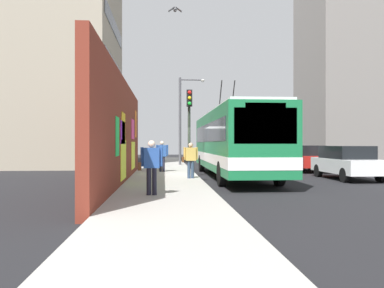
{
  "coord_description": "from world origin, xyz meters",
  "views": [
    {
      "loc": [
        -19.24,
        1.64,
        1.69
      ],
      "look_at": [
        0.75,
        0.17,
        1.67
      ],
      "focal_mm": 36.1,
      "sensor_mm": 36.0,
      "label": 1
    }
  ],
  "objects_px": {
    "pedestrian_midblock": "(162,154)",
    "traffic_light": "(189,117)",
    "parked_car_white": "(347,162)",
    "pedestrian_at_curb": "(190,158)",
    "street_lamp": "(183,114)",
    "parked_car_red": "(306,158)",
    "city_bus": "(232,141)",
    "parked_car_champagne": "(278,155)",
    "pedestrian_near_wall": "(151,163)"
  },
  "relations": [
    {
      "from": "parked_car_red",
      "to": "traffic_light",
      "type": "height_order",
      "value": "traffic_light"
    },
    {
      "from": "pedestrian_midblock",
      "to": "street_lamp",
      "type": "relative_size",
      "value": 0.26
    },
    {
      "from": "parked_car_white",
      "to": "street_lamp",
      "type": "height_order",
      "value": "street_lamp"
    },
    {
      "from": "parked_car_white",
      "to": "traffic_light",
      "type": "distance_m",
      "value": 7.88
    },
    {
      "from": "city_bus",
      "to": "parked_car_red",
      "type": "distance_m",
      "value": 6.48
    },
    {
      "from": "city_bus",
      "to": "pedestrian_at_curb",
      "type": "distance_m",
      "value": 3.15
    },
    {
      "from": "pedestrian_near_wall",
      "to": "street_lamp",
      "type": "xyz_separation_m",
      "value": [
        16.63,
        -1.79,
        2.74
      ]
    },
    {
      "from": "pedestrian_at_curb",
      "to": "traffic_light",
      "type": "distance_m",
      "value": 3.1
    },
    {
      "from": "pedestrian_midblock",
      "to": "traffic_light",
      "type": "height_order",
      "value": "traffic_light"
    },
    {
      "from": "city_bus",
      "to": "pedestrian_midblock",
      "type": "distance_m",
      "value": 4.18
    },
    {
      "from": "pedestrian_midblock",
      "to": "parked_car_champagne",
      "type": "bearing_deg",
      "value": -50.08
    },
    {
      "from": "parked_car_champagne",
      "to": "traffic_light",
      "type": "bearing_deg",
      "value": 141.04
    },
    {
      "from": "parked_car_red",
      "to": "pedestrian_near_wall",
      "type": "distance_m",
      "value": 14.43
    },
    {
      "from": "traffic_light",
      "to": "parked_car_white",
      "type": "bearing_deg",
      "value": -103.95
    },
    {
      "from": "parked_car_white",
      "to": "traffic_light",
      "type": "relative_size",
      "value": 1.02
    },
    {
      "from": "pedestrian_midblock",
      "to": "city_bus",
      "type": "bearing_deg",
      "value": -120.83
    },
    {
      "from": "city_bus",
      "to": "pedestrian_near_wall",
      "type": "xyz_separation_m",
      "value": [
        -7.53,
        3.81,
        -0.73
      ]
    },
    {
      "from": "parked_car_white",
      "to": "pedestrian_at_curb",
      "type": "height_order",
      "value": "pedestrian_at_curb"
    },
    {
      "from": "parked_car_red",
      "to": "pedestrian_near_wall",
      "type": "xyz_separation_m",
      "value": [
        -11.27,
        9.01,
        0.27
      ]
    },
    {
      "from": "pedestrian_at_curb",
      "to": "street_lamp",
      "type": "distance_m",
      "value": 11.5
    },
    {
      "from": "pedestrian_midblock",
      "to": "pedestrian_near_wall",
      "type": "xyz_separation_m",
      "value": [
        -9.64,
        0.27,
        -0.03
      ]
    },
    {
      "from": "pedestrian_near_wall",
      "to": "street_lamp",
      "type": "distance_m",
      "value": 16.95
    },
    {
      "from": "parked_car_white",
      "to": "pedestrian_at_curb",
      "type": "xyz_separation_m",
      "value": [
        -0.57,
        7.45,
        0.23
      ]
    },
    {
      "from": "parked_car_white",
      "to": "parked_car_red",
      "type": "relative_size",
      "value": 1.05
    },
    {
      "from": "city_bus",
      "to": "street_lamp",
      "type": "xyz_separation_m",
      "value": [
        9.1,
        2.03,
        2.01
      ]
    },
    {
      "from": "parked_car_white",
      "to": "parked_car_red",
      "type": "distance_m",
      "value": 5.23
    },
    {
      "from": "parked_car_red",
      "to": "pedestrian_at_curb",
      "type": "xyz_separation_m",
      "value": [
        -5.8,
        7.45,
        0.23
      ]
    },
    {
      "from": "parked_car_red",
      "to": "pedestrian_midblock",
      "type": "distance_m",
      "value": 8.9
    },
    {
      "from": "pedestrian_near_wall",
      "to": "traffic_light",
      "type": "bearing_deg",
      "value": -11.93
    },
    {
      "from": "traffic_light",
      "to": "city_bus",
      "type": "bearing_deg",
      "value": -98.92
    },
    {
      "from": "pedestrian_midblock",
      "to": "street_lamp",
      "type": "xyz_separation_m",
      "value": [
        6.98,
        -1.52,
        2.71
      ]
    },
    {
      "from": "parked_car_white",
      "to": "pedestrian_at_curb",
      "type": "distance_m",
      "value": 7.48
    },
    {
      "from": "parked_car_champagne",
      "to": "traffic_light",
      "type": "distance_m",
      "value": 11.89
    },
    {
      "from": "parked_car_red",
      "to": "pedestrian_at_curb",
      "type": "bearing_deg",
      "value": 127.89
    },
    {
      "from": "city_bus",
      "to": "pedestrian_near_wall",
      "type": "height_order",
      "value": "city_bus"
    },
    {
      "from": "pedestrian_at_curb",
      "to": "street_lamp",
      "type": "height_order",
      "value": "street_lamp"
    },
    {
      "from": "pedestrian_at_curb",
      "to": "pedestrian_midblock",
      "type": "distance_m",
      "value": 4.37
    },
    {
      "from": "pedestrian_at_curb",
      "to": "pedestrian_midblock",
      "type": "xyz_separation_m",
      "value": [
        4.18,
        1.29,
        0.07
      ]
    },
    {
      "from": "city_bus",
      "to": "parked_car_champagne",
      "type": "bearing_deg",
      "value": -28.88
    },
    {
      "from": "pedestrian_midblock",
      "to": "parked_car_red",
      "type": "bearing_deg",
      "value": -79.48
    },
    {
      "from": "pedestrian_near_wall",
      "to": "traffic_light",
      "type": "distance_m",
      "value": 8.27
    },
    {
      "from": "parked_car_champagne",
      "to": "parked_car_red",
      "type": "bearing_deg",
      "value": -180.0
    },
    {
      "from": "parked_car_champagne",
      "to": "pedestrian_midblock",
      "type": "bearing_deg",
      "value": 129.92
    },
    {
      "from": "parked_car_champagne",
      "to": "pedestrian_midblock",
      "type": "distance_m",
      "value": 11.4
    },
    {
      "from": "parked_car_champagne",
      "to": "pedestrian_at_curb",
      "type": "relative_size",
      "value": 2.64
    },
    {
      "from": "parked_car_champagne",
      "to": "traffic_light",
      "type": "height_order",
      "value": "traffic_light"
    },
    {
      "from": "parked_car_champagne",
      "to": "pedestrian_at_curb",
      "type": "xyz_separation_m",
      "value": [
        -11.49,
        7.45,
        0.23
      ]
    },
    {
      "from": "pedestrian_near_wall",
      "to": "parked_car_champagne",
      "type": "bearing_deg",
      "value": -27.99
    },
    {
      "from": "parked_car_champagne",
      "to": "pedestrian_at_curb",
      "type": "distance_m",
      "value": 13.7
    },
    {
      "from": "parked_car_champagne",
      "to": "pedestrian_at_curb",
      "type": "bearing_deg",
      "value": 147.03
    }
  ]
}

